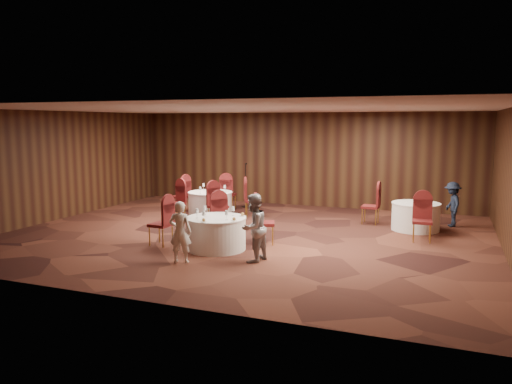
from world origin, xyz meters
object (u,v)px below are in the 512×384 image
(mic_stand, at_px, (246,195))
(table_right, at_px, (416,216))
(man_c, at_px, (452,204))
(table_main, at_px, (216,233))
(woman_a, at_px, (180,232))
(table_left, at_px, (210,204))
(woman_b, at_px, (253,228))

(mic_stand, bearing_deg, table_right, -17.14)
(man_c, bearing_deg, table_main, -62.49)
(table_right, height_order, mic_stand, mic_stand)
(mic_stand, height_order, woman_a, mic_stand)
(table_left, bearing_deg, woman_a, -70.20)
(table_right, bearing_deg, mic_stand, 162.86)
(mic_stand, height_order, man_c, mic_stand)
(table_main, xyz_separation_m, woman_b, (1.15, -0.61, 0.33))
(table_main, height_order, mic_stand, mic_stand)
(mic_stand, xyz_separation_m, woman_b, (2.71, -6.13, 0.28))
(table_main, bearing_deg, woman_a, -99.88)
(mic_stand, height_order, woman_b, mic_stand)
(table_main, xyz_separation_m, table_left, (-1.98, 3.67, -0.00))
(table_right, bearing_deg, table_main, -137.21)
(table_main, bearing_deg, mic_stand, 105.78)
(table_right, xyz_separation_m, man_c, (0.90, 0.85, 0.25))
(mic_stand, bearing_deg, woman_a, -78.73)
(table_right, bearing_deg, woman_b, -123.72)
(woman_a, distance_m, man_c, 7.83)
(mic_stand, relative_size, man_c, 1.20)
(table_right, bearing_deg, table_left, -178.96)
(table_left, xyz_separation_m, woman_a, (1.76, -4.90, 0.27))
(table_right, height_order, woman_a, woman_a)
(table_left, relative_size, woman_b, 0.96)
(table_left, height_order, woman_a, woman_a)
(table_left, relative_size, table_right, 1.08)
(table_main, relative_size, man_c, 1.10)
(table_left, xyz_separation_m, table_right, (6.06, 0.11, -0.00))
(table_right, height_order, woman_b, woman_b)
(table_right, relative_size, woman_b, 0.89)
(table_main, xyz_separation_m, mic_stand, (-1.56, 5.52, 0.05))
(table_left, relative_size, woman_a, 1.06)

